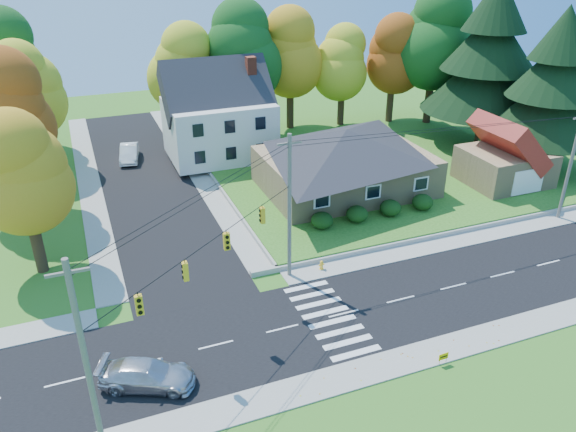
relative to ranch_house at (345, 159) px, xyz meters
name	(u,v)px	position (x,y,z in m)	size (l,w,h in m)	color
ground	(344,314)	(-8.00, -16.00, -3.27)	(120.00, 120.00, 0.00)	#3D7923
road_main	(344,314)	(-8.00, -16.00, -3.26)	(90.00, 8.00, 0.02)	black
road_cross	(145,178)	(-16.00, 10.00, -3.25)	(8.00, 44.00, 0.02)	black
sidewalk_north	(311,272)	(-8.00, -11.00, -3.23)	(90.00, 2.00, 0.08)	#9C9A90
sidewalk_south	(386,366)	(-8.00, -21.00, -3.23)	(90.00, 2.00, 0.08)	#9C9A90
lawn	(366,164)	(5.00, 5.00, -3.02)	(30.00, 30.00, 0.50)	#3D7923
ranch_house	(345,159)	(0.00, 0.00, 0.00)	(14.60, 10.60, 5.40)	tan
colonial_house	(219,116)	(-7.96, 12.00, 1.32)	(10.40, 8.40, 9.60)	silver
garage	(506,157)	(14.00, -4.01, -0.42)	(7.30, 6.30, 4.60)	tan
hedge_row	(374,211)	(-0.50, -6.20, -2.13)	(10.70, 1.70, 1.27)	#163A10
traffic_infrastructure	(335,230)	(-8.15, -14.65, 1.88)	(38.10, 10.66, 10.00)	#666059
tree_lot_0	(183,68)	(-10.00, 18.00, 5.04)	(6.72, 6.72, 12.51)	#3F2A19
tree_lot_1	(240,52)	(-4.00, 17.00, 6.35)	(7.84, 7.84, 14.60)	#3F2A19
tree_lot_2	(290,53)	(2.00, 18.00, 5.70)	(7.28, 7.28, 13.56)	#3F2A19
tree_lot_3	(343,63)	(8.00, 17.00, 4.39)	(6.16, 6.16, 11.47)	#3F2A19
tree_lot_4	(394,55)	(14.00, 16.00, 5.04)	(6.72, 6.72, 12.51)	#3F2A19
tree_lot_5	(436,38)	(18.00, 14.00, 7.00)	(8.40, 8.40, 15.64)	#3F2A19
conifer_east_a	(489,58)	(19.00, 6.00, 6.12)	(12.80, 12.80, 16.96)	#3F2A19
conifer_east_b	(554,86)	(20.00, -2.00, 5.01)	(11.20, 11.20, 14.84)	#3F2A19
tree_west_0	(21,174)	(-25.00, -4.00, 3.89)	(6.16, 6.16, 11.47)	#3F2A19
tree_west_1	(7,113)	(-26.00, 6.00, 5.20)	(7.28, 7.28, 13.56)	#3F2A19
tree_west_2	(26,90)	(-25.00, 16.00, 4.54)	(6.72, 6.72, 12.51)	#3F2A19
tree_west_3	(4,61)	(-27.00, 24.00, 5.85)	(7.84, 7.84, 14.60)	#3F2A19
silver_sedan	(147,375)	(-20.01, -17.80, -2.54)	(1.97, 4.85, 1.41)	silver
white_car	(129,153)	(-16.68, 15.27, -2.46)	(1.66, 4.77, 1.57)	white
fire_hydrant	(322,265)	(-7.19, -10.95, -2.92)	(0.41, 0.32, 0.72)	yellow
yard_sign	(444,357)	(-5.09, -21.98, -2.74)	(0.59, 0.05, 0.74)	black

